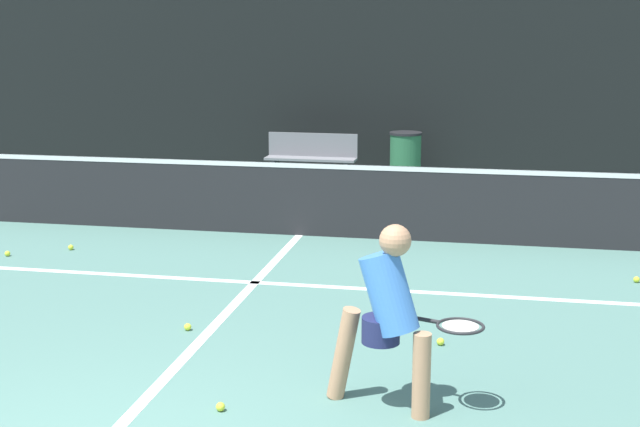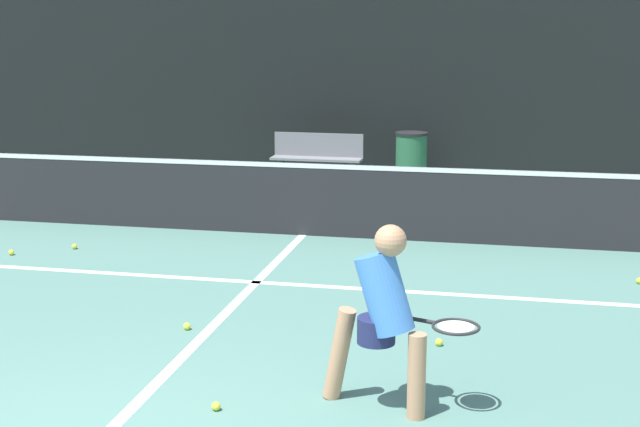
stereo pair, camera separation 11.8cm
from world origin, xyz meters
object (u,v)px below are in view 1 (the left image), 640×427
player_practicing (388,310)px  trash_bin (405,158)px  parked_car (309,120)px  courtside_bench (311,157)px

player_practicing → trash_bin: bearing=113.9°
parked_car → trash_bin: bearing=-59.8°
trash_bin → parked_car: (-2.64, 4.54, 0.12)m
parked_car → player_practicing: bearing=-75.8°
player_practicing → parked_car: 13.99m
player_practicing → courtside_bench: bearing=124.0°
courtside_bench → parked_car: (-1.05, 4.75, 0.10)m
trash_bin → player_practicing: bearing=-85.0°
parked_car → courtside_bench: bearing=-77.5°
player_practicing → courtside_bench: (-2.38, 8.81, -0.28)m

